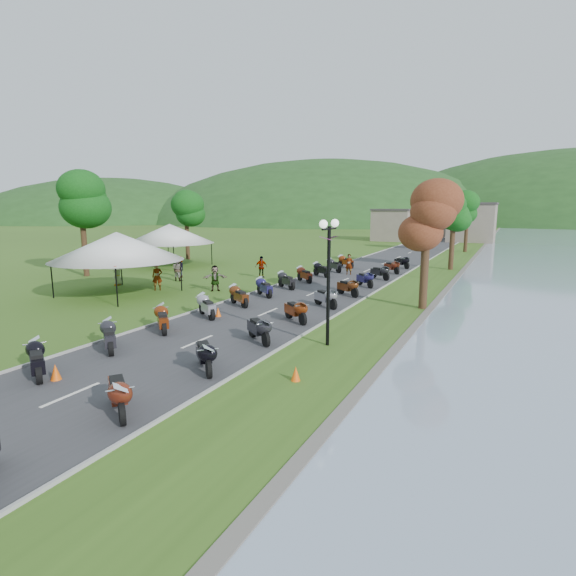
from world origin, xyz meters
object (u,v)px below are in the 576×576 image
at_px(vendor_tent_main, 118,263).
at_px(pedestrian_b, 178,281).
at_px(pedestrian_c, 181,277).
at_px(pedestrian_a, 158,290).

xyz_separation_m(vendor_tent_main, pedestrian_b, (-0.28, 5.91, -2.00)).
xyz_separation_m(vendor_tent_main, pedestrian_c, (-1.23, 7.36, -2.00)).
distance_m(vendor_tent_main, pedestrian_b, 6.24).
bearing_deg(vendor_tent_main, pedestrian_c, 99.48).
relative_size(vendor_tent_main, pedestrian_c, 3.32).
distance_m(pedestrian_a, pedestrian_b, 3.95).
distance_m(vendor_tent_main, pedestrian_a, 3.19).
height_order(vendor_tent_main, pedestrian_b, vendor_tent_main).
relative_size(pedestrian_a, pedestrian_c, 1.12).
xyz_separation_m(vendor_tent_main, pedestrian_a, (1.12, 2.21, -2.00)).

